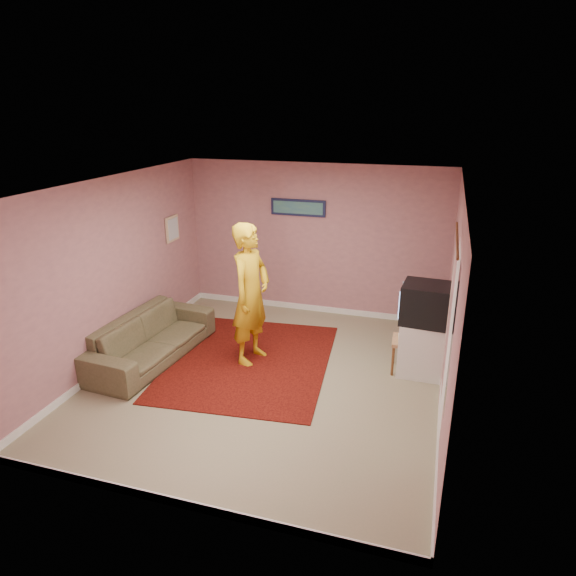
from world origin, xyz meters
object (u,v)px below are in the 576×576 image
(tv_cabinet, at_px, (422,348))
(chair_a, at_px, (414,311))
(crt_tv, at_px, (425,303))
(chair_b, at_px, (408,333))
(person, at_px, (251,294))
(sofa, at_px, (151,338))

(tv_cabinet, height_order, chair_a, chair_a)
(crt_tv, bearing_deg, tv_cabinet, -0.00)
(chair_b, xyz_separation_m, person, (-2.15, -0.31, 0.44))
(sofa, height_order, person, person)
(crt_tv, distance_m, chair_a, 1.09)
(tv_cabinet, relative_size, sofa, 0.34)
(chair_a, relative_size, person, 0.23)
(chair_a, height_order, sofa, chair_a)
(crt_tv, height_order, sofa, crt_tv)
(tv_cabinet, xyz_separation_m, person, (-2.35, -0.31, 0.63))
(crt_tv, bearing_deg, chair_b, -175.31)
(chair_b, distance_m, sofa, 3.63)
(chair_a, bearing_deg, sofa, -159.53)
(crt_tv, bearing_deg, chair_a, 104.58)
(tv_cabinet, bearing_deg, crt_tv, 175.91)
(crt_tv, height_order, person, person)
(chair_a, relative_size, sofa, 0.21)
(chair_a, distance_m, person, 2.55)
(crt_tv, height_order, chair_b, crt_tv)
(sofa, bearing_deg, crt_tv, -74.72)
(tv_cabinet, height_order, sofa, tv_cabinet)
(chair_a, distance_m, sofa, 3.94)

